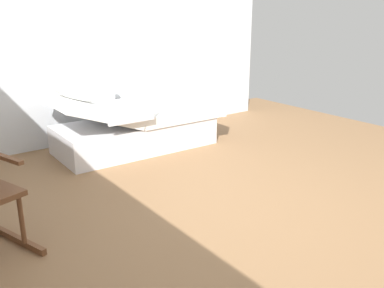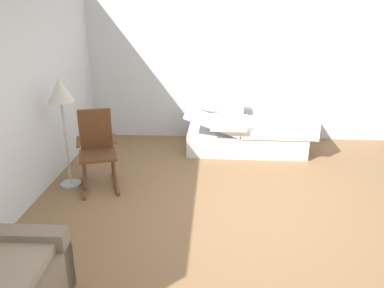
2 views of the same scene
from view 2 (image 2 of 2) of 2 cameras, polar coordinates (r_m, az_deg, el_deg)
name	(u,v)px [view 2 (image 2 of 2)]	position (r m, az deg, el deg)	size (l,w,h in m)	color
ground_plane	(245,220)	(4.63, 7.86, -10.95)	(7.32, 7.32, 0.00)	olive
back_wall	(2,103)	(4.69, -26.16, 5.45)	(6.06, 0.10, 2.70)	silver
side_wall	(238,64)	(7.02, 6.73, 11.60)	(0.10, 5.47, 2.70)	silver
hospital_bed	(246,134)	(6.58, 7.92, 1.49)	(1.05, 2.13, 0.93)	silver
rocking_chair	(97,150)	(5.38, -13.75, -0.81)	(0.87, 0.69, 1.05)	brown
floor_lamp	(61,98)	(5.24, -18.70, 6.44)	(0.34, 0.34, 1.48)	#B2B5BA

